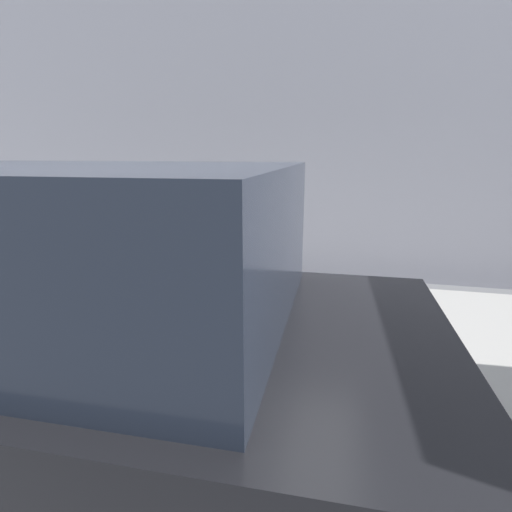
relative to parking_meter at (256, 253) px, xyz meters
name	(u,v)px	position (x,y,z in m)	size (l,w,h in m)	color
ground_plane	(164,462)	(-0.36, -1.10, -1.15)	(60.00, 60.00, 0.00)	slate
sidewalk	(248,319)	(-0.36, 1.10, -1.08)	(24.00, 2.80, 0.13)	#9E9B96
building_facade	(284,70)	(-0.36, 3.30, 1.97)	(24.00, 0.30, 6.24)	gray
parking_meter	(256,253)	(0.00, 0.00, 0.00)	(0.21, 0.14, 1.40)	slate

